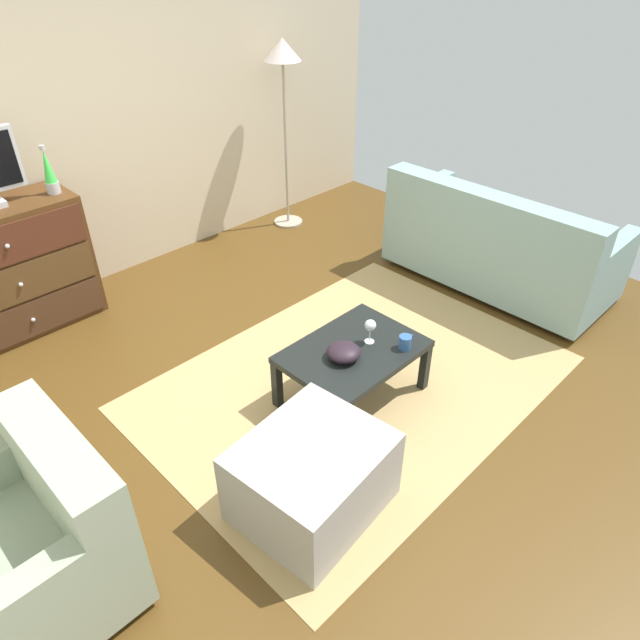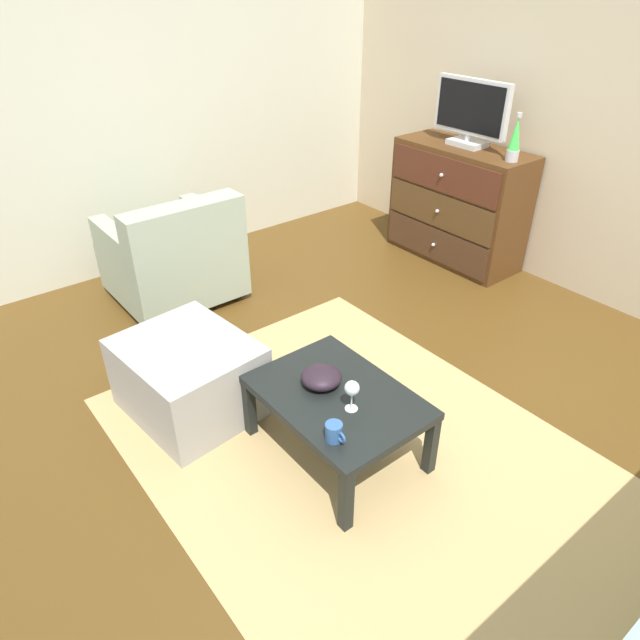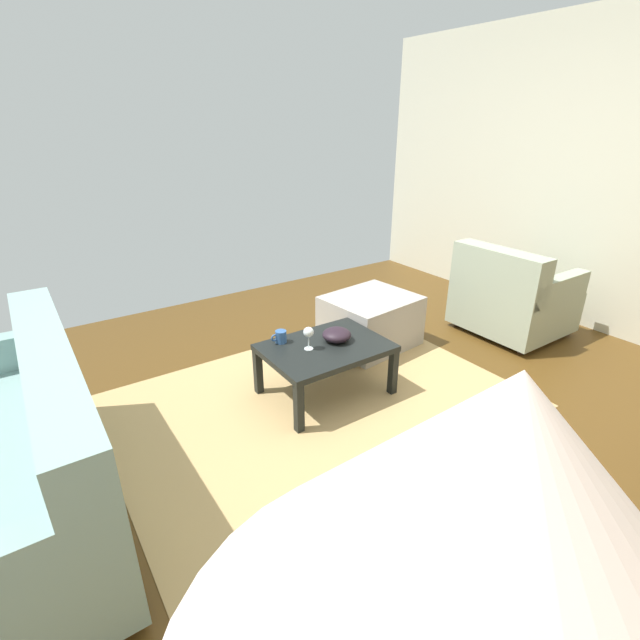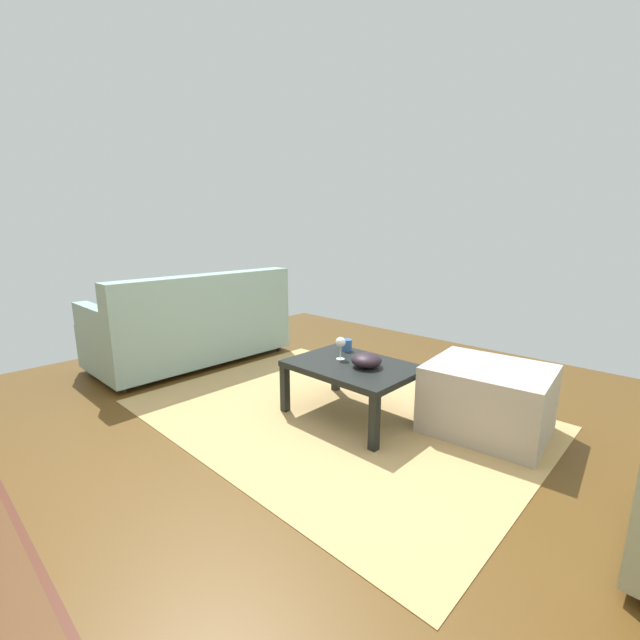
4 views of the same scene
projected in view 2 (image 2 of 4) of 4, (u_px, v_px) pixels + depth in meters
The scene contains 13 objects.
ground_plane at pixel (364, 422), 3.11m from camera, with size 5.68×5.00×0.05m, color #503614.
wall_accent_rear at pixel (637, 113), 3.59m from camera, with size 5.68×0.12×2.61m, color beige.
wall_plain_left at pixel (132, 94), 4.12m from camera, with size 0.12×5.00×2.61m, color beige.
area_rug at pixel (361, 455), 2.86m from camera, with size 2.60×1.90×0.01m, color tan.
dresser at pixel (457, 204), 4.57m from camera, with size 1.09×0.49×0.92m.
tv at pixel (471, 112), 4.21m from camera, with size 0.64×0.18×0.48m.
lava_lamp at pixel (515, 140), 3.93m from camera, with size 0.09×0.09×0.33m.
coffee_table at pixel (337, 401), 2.72m from camera, with size 0.82×0.59×0.37m.
wine_glass at pixel (352, 389), 2.54m from camera, with size 0.07×0.07×0.16m.
mug at pixel (334, 432), 2.41m from camera, with size 0.11×0.08×0.08m.
bowl_decorative at pixel (321, 377), 2.73m from camera, with size 0.20×0.20×0.09m, color black.
armchair at pixel (174, 257), 4.04m from camera, with size 0.80×0.82×0.80m.
ottoman at pixel (189, 377), 3.06m from camera, with size 0.70×0.60×0.43m, color #9F9A94.
Camera 2 is at (1.68, -1.64, 2.10)m, focal length 31.80 mm.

